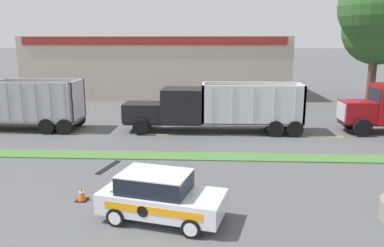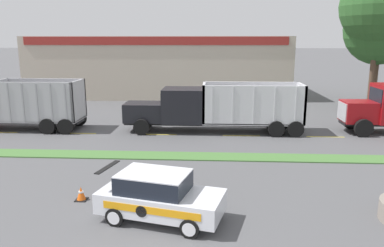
% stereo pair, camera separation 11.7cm
% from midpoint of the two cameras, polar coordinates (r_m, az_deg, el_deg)
% --- Properties ---
extents(grass_verge, '(120.00, 1.37, 0.06)m').
position_cam_midpoint_polar(grass_verge, '(20.05, -2.62, -4.97)').
color(grass_verge, '#477538').
rests_on(grass_verge, ground_plane).
extents(centre_line_3, '(2.40, 0.14, 0.01)m').
position_cam_midpoint_polar(centre_line_3, '(26.05, -17.18, -1.47)').
color(centre_line_3, yellow).
rests_on(centre_line_3, ground_plane).
extents(centre_line_4, '(2.40, 0.14, 0.01)m').
position_cam_midpoint_polar(centre_line_4, '(24.73, -5.33, -1.68)').
color(centre_line_4, yellow).
rests_on(centre_line_4, ground_plane).
extents(centre_line_5, '(2.40, 0.14, 0.01)m').
position_cam_midpoint_polar(centre_line_5, '(24.55, 7.25, -1.83)').
color(centre_line_5, yellow).
rests_on(centre_line_5, ground_plane).
extents(centre_line_6, '(2.40, 0.14, 0.01)m').
position_cam_midpoint_polar(centre_line_6, '(25.55, 19.42, -1.89)').
color(centre_line_6, yellow).
rests_on(centre_line_6, ground_plane).
extents(dump_truck_lead, '(11.89, 2.73, 3.28)m').
position_cam_midpoint_polar(dump_truck_lead, '(25.17, 0.83, 2.21)').
color(dump_truck_lead, black).
rests_on(dump_truck_lead, ground_plane).
extents(rally_car, '(4.54, 2.82, 1.71)m').
position_cam_midpoint_polar(rally_car, '(13.07, -5.14, -10.94)').
color(rally_car, silver).
rests_on(rally_car, ground_plane).
extents(traffic_cone, '(0.44, 0.44, 0.54)m').
position_cam_midpoint_polar(traffic_cone, '(15.33, -16.69, -10.24)').
color(traffic_cone, black).
rests_on(traffic_cone, ground_plane).
extents(store_building_backdrop, '(27.63, 12.10, 6.47)m').
position_cam_midpoint_polar(store_building_backdrop, '(43.81, -4.84, 8.81)').
color(store_building_backdrop, '#BCB29E').
rests_on(store_building_backdrop, ground_plane).
extents(tree_behind_right, '(6.26, 6.26, 11.73)m').
position_cam_midpoint_polar(tree_behind_right, '(38.09, 26.56, 13.68)').
color(tree_behind_right, brown).
rests_on(tree_behind_right, ground_plane).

